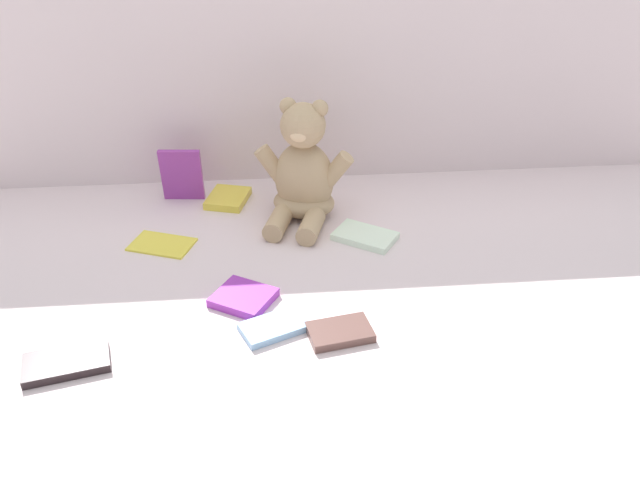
# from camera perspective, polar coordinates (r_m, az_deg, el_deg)

# --- Properties ---
(ground_plane) EXTENTS (3.20, 3.20, 0.00)m
(ground_plane) POSITION_cam_1_polar(r_m,az_deg,el_deg) (1.41, -0.17, -1.36)
(ground_plane) COLOR silver
(backdrop_drape) EXTENTS (1.85, 0.03, 0.58)m
(backdrop_drape) POSITION_cam_1_polar(r_m,az_deg,el_deg) (1.65, -1.39, 14.67)
(backdrop_drape) COLOR silver
(backdrop_drape) RESTS_ON ground_plane
(teddy_bear) EXTENTS (0.23, 0.23, 0.28)m
(teddy_bear) POSITION_cam_1_polar(r_m,az_deg,el_deg) (1.51, -1.44, 5.53)
(teddy_bear) COLOR tan
(teddy_bear) RESTS_ON ground_plane
(book_case_0) EXTENTS (0.14, 0.11, 0.01)m
(book_case_0) POSITION_cam_1_polar(r_m,az_deg,el_deg) (1.21, -3.86, -7.36)
(book_case_0) COLOR #89B6DB
(book_case_0) RESTS_ON ground_plane
(book_case_1) EXTENTS (0.14, 0.13, 0.02)m
(book_case_1) POSITION_cam_1_polar(r_m,az_deg,el_deg) (1.28, -6.52, -4.89)
(book_case_1) COLOR purple
(book_case_1) RESTS_ON ground_plane
(book_case_2) EXTENTS (0.15, 0.11, 0.02)m
(book_case_2) POSITION_cam_1_polar(r_m,az_deg,el_deg) (1.21, -20.73, -9.72)
(book_case_2) COLOR black
(book_case_2) RESTS_ON ground_plane
(book_case_3) EXTENTS (0.10, 0.04, 0.13)m
(book_case_3) POSITION_cam_1_polar(r_m,az_deg,el_deg) (1.63, -11.66, 5.43)
(book_case_3) COLOR purple
(book_case_3) RESTS_ON ground_plane
(book_case_4) EXTENTS (0.12, 0.09, 0.02)m
(book_case_4) POSITION_cam_1_polar(r_m,az_deg,el_deg) (1.19, 1.70, -7.83)
(book_case_4) COLOR brown
(book_case_4) RESTS_ON ground_plane
(book_case_5) EXTENTS (0.15, 0.12, 0.01)m
(book_case_5) POSITION_cam_1_polar(r_m,az_deg,el_deg) (1.48, -13.29, -0.29)
(book_case_5) COLOR yellow
(book_case_5) RESTS_ON ground_plane
(book_case_6) EXTENTS (0.11, 0.13, 0.02)m
(book_case_6) POSITION_cam_1_polar(r_m,az_deg,el_deg) (1.63, -7.82, 3.54)
(book_case_6) COLOR yellow
(book_case_6) RESTS_ON ground_plane
(book_case_7) EXTENTS (0.15, 0.14, 0.01)m
(book_case_7) POSITION_cam_1_polar(r_m,az_deg,el_deg) (1.47, 3.84, 0.33)
(book_case_7) COLOR white
(book_case_7) RESTS_ON ground_plane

